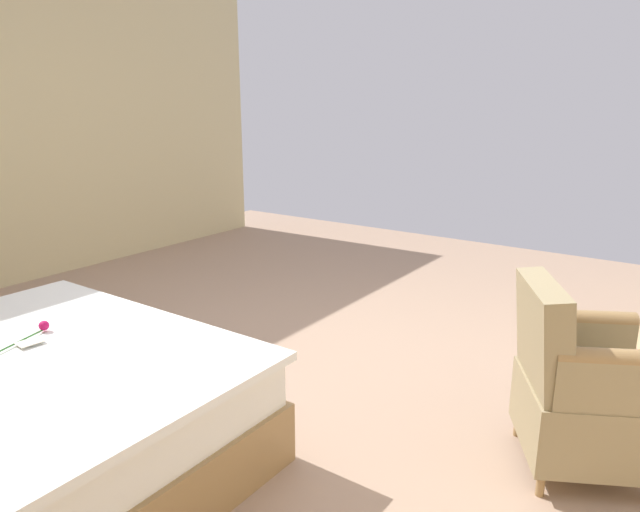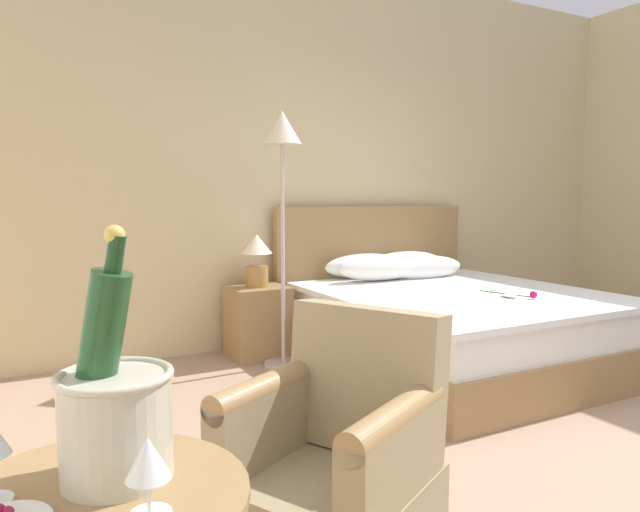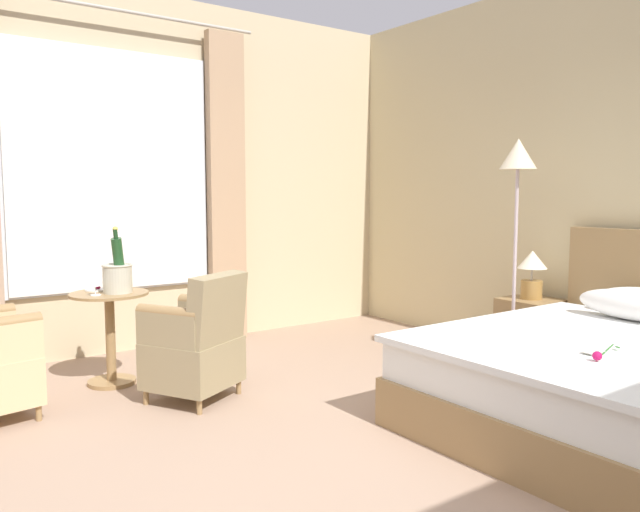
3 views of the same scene
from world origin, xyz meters
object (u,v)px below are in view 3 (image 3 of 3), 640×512
at_px(wine_glass_near_bucket, 109,274).
at_px(champagne_bucket, 118,274).
at_px(bed, 618,375).
at_px(armchair_by_window, 197,344).
at_px(side_table_round, 110,329).
at_px(floor_lamp_brass, 517,184).
at_px(wine_glass_near_edge, 95,282).
at_px(bedside_lamp, 532,270).
at_px(nightstand, 530,331).
at_px(snack_plate, 96,289).

bearing_deg(wine_glass_near_bucket, champagne_bucket, -1.27).
bearing_deg(bed, champagne_bucket, -140.69).
bearing_deg(armchair_by_window, side_table_round, -152.90).
bearing_deg(floor_lamp_brass, champagne_bucket, -120.16).
bearing_deg(side_table_round, wine_glass_near_edge, -57.45).
xyz_separation_m(bed, bedside_lamp, (-1.17, 0.79, 0.46)).
relative_size(nightstand, snack_plate, 3.51).
xyz_separation_m(nightstand, armchair_by_window, (-0.78, -2.61, 0.12)).
bearing_deg(snack_plate, floor_lamp_brass, 57.76).
bearing_deg(snack_plate, armchair_by_window, 25.69).
bearing_deg(nightstand, wine_glass_near_bucket, -119.40).
relative_size(floor_lamp_brass, armchair_by_window, 2.08).
distance_m(floor_lamp_brass, side_table_round, 3.25).
distance_m(side_table_round, wine_glass_near_bucket, 0.42).
bearing_deg(wine_glass_near_edge, floor_lamp_brass, 61.86).
relative_size(bed, wine_glass_near_edge, 15.40).
bearing_deg(floor_lamp_brass, armchair_by_window, -110.32).
xyz_separation_m(floor_lamp_brass, snack_plate, (-1.70, -2.70, -0.78)).
relative_size(bed, champagne_bucket, 4.45).
bearing_deg(bedside_lamp, armchair_by_window, -106.53).
bearing_deg(wine_glass_near_bucket, nightstand, 60.60).
bearing_deg(snack_plate, side_table_round, 18.42).
bearing_deg(wine_glass_near_edge, armchair_by_window, 37.18).
distance_m(wine_glass_near_bucket, wine_glass_near_edge, 0.29).
bearing_deg(champagne_bucket, bedside_lamp, 63.82).
xyz_separation_m(bedside_lamp, side_table_round, (-1.48, -2.97, -0.37)).
relative_size(champagne_bucket, snack_plate, 3.14).
height_order(side_table_round, armchair_by_window, armchair_by_window).
distance_m(snack_plate, armchair_by_window, 0.99).
bearing_deg(champagne_bucket, snack_plate, -152.31).
height_order(bedside_lamp, armchair_by_window, bedside_lamp).
distance_m(bed, armchair_by_window, 2.67).
xyz_separation_m(champagne_bucket, snack_plate, (-0.19, -0.10, -0.13)).
distance_m(bed, champagne_bucket, 3.41).
bearing_deg(armchair_by_window, floor_lamp_brass, 69.68).
relative_size(floor_lamp_brass, wine_glass_near_edge, 12.99).
distance_m(bedside_lamp, wine_glass_near_bucket, 3.35).
distance_m(wine_glass_near_bucket, armchair_by_window, 1.01).
xyz_separation_m(bed, champagne_bucket, (-2.61, -2.13, 0.50)).
distance_m(floor_lamp_brass, armchair_by_window, 2.67).
bearing_deg(armchair_by_window, champagne_bucket, -154.90).
relative_size(bed, snack_plate, 13.94).
height_order(bed, armchair_by_window, bed).
xyz_separation_m(bedside_lamp, armchair_by_window, (-0.78, -2.61, -0.39)).
relative_size(wine_glass_near_edge, armchair_by_window, 0.16).
bearing_deg(champagne_bucket, floor_lamp_brass, 59.84).
bearing_deg(armchair_by_window, snack_plate, -154.31).
relative_size(floor_lamp_brass, side_table_round, 2.66).
xyz_separation_m(bedside_lamp, champagne_bucket, (-1.44, -2.92, 0.04)).
distance_m(bed, wine_glass_near_bucket, 3.56).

